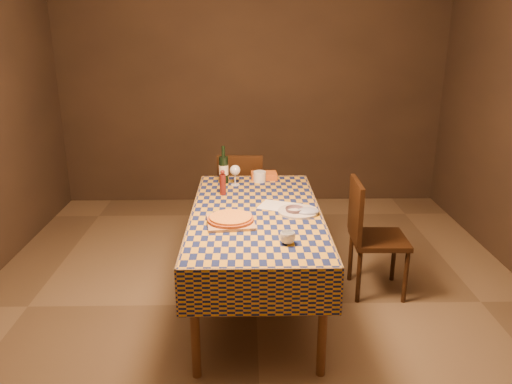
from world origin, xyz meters
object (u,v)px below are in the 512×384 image
(dining_table, at_px, (256,221))
(chair_right, at_px, (369,231))
(pizza, at_px, (231,219))
(wine_bottle, at_px, (224,169))
(chair_far, at_px, (241,194))
(bowl, at_px, (295,211))
(cutting_board, at_px, (231,222))
(white_plate, at_px, (298,211))

(dining_table, relative_size, chair_right, 1.98)
(dining_table, height_order, pizza, pizza)
(wine_bottle, xyz_separation_m, chair_far, (0.14, 0.43, -0.37))
(bowl, height_order, chair_far, chair_far)
(chair_right, bearing_deg, cutting_board, -157.76)
(cutting_board, relative_size, bowl, 2.38)
(pizza, bearing_deg, cutting_board, 0.00)
(pizza, xyz_separation_m, white_plate, (0.48, 0.20, -0.03))
(bowl, bearing_deg, chair_right, 22.12)
(cutting_board, xyz_separation_m, chair_right, (1.07, 0.44, -0.26))
(wine_bottle, relative_size, chair_right, 0.35)
(bowl, height_order, white_plate, bowl)
(white_plate, distance_m, chair_right, 0.68)
(pizza, relative_size, bowl, 2.92)
(cutting_board, bearing_deg, wine_bottle, 95.15)
(dining_table, height_order, white_plate, white_plate)
(bowl, xyz_separation_m, white_plate, (0.03, 0.01, -0.01))
(cutting_board, height_order, pizza, pizza)
(chair_far, bearing_deg, chair_right, -42.95)
(cutting_board, bearing_deg, white_plate, 22.51)
(cutting_board, height_order, wine_bottle, wine_bottle)
(pizza, xyz_separation_m, chair_far, (0.06, 1.38, -0.28))
(cutting_board, xyz_separation_m, pizza, (-0.00, 0.00, 0.02))
(cutting_board, bearing_deg, chair_far, 87.67)
(cutting_board, xyz_separation_m, bowl, (0.45, 0.19, 0.01))
(pizza, bearing_deg, chair_far, 87.67)
(cutting_board, xyz_separation_m, chair_far, (0.06, 1.38, -0.26))
(cutting_board, bearing_deg, chair_right, 22.24)
(chair_right, bearing_deg, wine_bottle, 156.08)
(white_plate, xyz_separation_m, chair_right, (0.59, 0.24, -0.26))
(white_plate, xyz_separation_m, chair_far, (-0.43, 1.18, -0.26))
(white_plate, height_order, chair_far, chair_far)
(dining_table, bearing_deg, cutting_board, -127.10)
(dining_table, distance_m, white_plate, 0.32)
(cutting_board, distance_m, pizza, 0.02)
(cutting_board, distance_m, wine_bottle, 0.96)
(chair_far, xyz_separation_m, chair_right, (1.01, -0.94, 0.00))
(cutting_board, xyz_separation_m, wine_bottle, (-0.09, 0.95, 0.11))
(dining_table, xyz_separation_m, white_plate, (0.30, -0.04, 0.08))
(cutting_board, distance_m, white_plate, 0.52)
(dining_table, height_order, chair_right, chair_right)
(pizza, distance_m, chair_far, 1.41)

